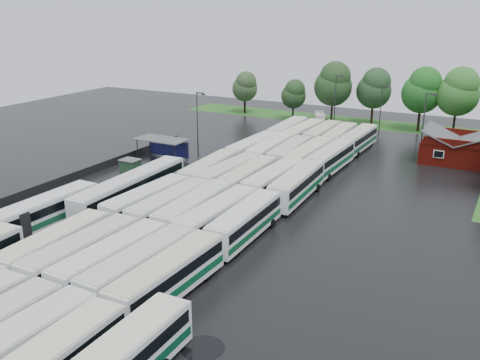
% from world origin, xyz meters
% --- Properties ---
extents(ground, '(160.00, 160.00, 0.00)m').
position_xyz_m(ground, '(0.00, 0.00, 0.00)').
color(ground, black).
rests_on(ground, ground).
extents(brick_building, '(10.07, 8.60, 5.39)m').
position_xyz_m(brick_building, '(24.00, 42.77, 1.87)').
color(brick_building, maroon).
rests_on(brick_building, ground).
extents(wash_shed, '(8.20, 4.20, 3.58)m').
position_xyz_m(wash_shed, '(-17.20, 22.02, 2.99)').
color(wash_shed, '#2D2D30').
rests_on(wash_shed, ground).
extents(utility_hut, '(2.70, 2.20, 2.62)m').
position_xyz_m(utility_hut, '(-16.20, 12.60, 1.32)').
color(utility_hut, '#1D3C24').
rests_on(utility_hut, ground).
extents(grass_strip_north, '(80.00, 10.00, 0.01)m').
position_xyz_m(grass_strip_north, '(2.00, 64.80, 0.01)').
color(grass_strip_north, '#27601C').
rests_on(grass_strip_north, ground).
extents(west_fence, '(0.10, 50.00, 1.20)m').
position_xyz_m(west_fence, '(-22.20, 8.00, 0.60)').
color(west_fence, '#2D2D30').
rests_on(west_fence, ground).
extents(bus_r0c3, '(3.30, 13.24, 3.66)m').
position_xyz_m(bus_r0c3, '(5.24, -25.74, 2.01)').
color(bus_r0c3, white).
rests_on(bus_r0c3, ground).
extents(bus_r1c0, '(3.08, 12.75, 3.53)m').
position_xyz_m(bus_r1c0, '(-4.53, -12.56, 1.94)').
color(bus_r1c0, white).
rests_on(bus_r1c0, ground).
extents(bus_r1c1, '(3.00, 12.99, 3.60)m').
position_xyz_m(bus_r1c1, '(-1.21, -12.49, 1.98)').
color(bus_r1c1, white).
rests_on(bus_r1c1, ground).
extents(bus_r1c2, '(3.17, 13.00, 3.60)m').
position_xyz_m(bus_r1c2, '(2.02, -12.23, 1.98)').
color(bus_r1c2, white).
rests_on(bus_r1c2, ground).
extents(bus_r1c3, '(3.17, 13.05, 3.61)m').
position_xyz_m(bus_r1c3, '(5.10, -12.12, 1.99)').
color(bus_r1c3, white).
rests_on(bus_r1c3, ground).
extents(bus_r1c4, '(3.08, 13.30, 3.69)m').
position_xyz_m(bus_r1c4, '(8.28, -12.40, 2.03)').
color(bus_r1c4, white).
rests_on(bus_r1c4, ground).
extents(bus_r2c0, '(3.31, 13.00, 3.59)m').
position_xyz_m(bus_r2c0, '(-4.36, 1.18, 1.97)').
color(bus_r2c0, white).
rests_on(bus_r2c0, ground).
extents(bus_r2c1, '(2.97, 12.87, 3.57)m').
position_xyz_m(bus_r2c1, '(-1.15, 1.21, 1.96)').
color(bus_r2c1, white).
rests_on(bus_r2c1, ground).
extents(bus_r2c2, '(3.09, 13.23, 3.67)m').
position_xyz_m(bus_r2c2, '(1.99, 1.48, 2.02)').
color(bus_r2c2, white).
rests_on(bus_r2c2, ground).
extents(bus_r2c3, '(3.17, 13.18, 3.65)m').
position_xyz_m(bus_r2c3, '(5.19, 1.08, 2.01)').
color(bus_r2c3, white).
rests_on(bus_r2c3, ground).
extents(bus_r2c4, '(3.03, 12.94, 3.59)m').
position_xyz_m(bus_r2c4, '(8.36, 1.31, 1.97)').
color(bus_r2c4, white).
rests_on(bus_r2c4, ground).
extents(bus_r3c0, '(3.33, 12.91, 3.56)m').
position_xyz_m(bus_r3c0, '(-4.32, 14.98, 1.96)').
color(bus_r3c0, white).
rests_on(bus_r3c0, ground).
extents(bus_r3c1, '(3.39, 13.01, 3.59)m').
position_xyz_m(bus_r3c1, '(-1.09, 14.73, 1.97)').
color(bus_r3c1, white).
rests_on(bus_r3c1, ground).
extents(bus_r3c2, '(2.71, 12.60, 3.51)m').
position_xyz_m(bus_r3c2, '(1.83, 14.77, 1.93)').
color(bus_r3c2, white).
rests_on(bus_r3c2, ground).
extents(bus_r3c3, '(3.16, 13.16, 3.64)m').
position_xyz_m(bus_r3c3, '(5.39, 14.89, 2.00)').
color(bus_r3c3, white).
rests_on(bus_r3c3, ground).
extents(bus_r3c4, '(3.29, 13.32, 3.68)m').
position_xyz_m(bus_r3c4, '(8.57, 14.98, 2.02)').
color(bus_r3c4, white).
rests_on(bus_r3c4, ground).
extents(bus_r4c0, '(3.17, 13.22, 3.66)m').
position_xyz_m(bus_r4c0, '(-4.21, 28.20, 2.01)').
color(bus_r4c0, white).
rests_on(bus_r4c0, ground).
extents(bus_r4c1, '(3.22, 13.21, 3.65)m').
position_xyz_m(bus_r4c1, '(-1.23, 28.13, 2.01)').
color(bus_r4c1, white).
rests_on(bus_r4c1, ground).
extents(bus_r4c2, '(3.26, 12.97, 3.58)m').
position_xyz_m(bus_r4c2, '(1.93, 28.27, 1.97)').
color(bus_r4c2, white).
rests_on(bus_r4c2, ground).
extents(bus_r4c3, '(3.20, 13.38, 3.70)m').
position_xyz_m(bus_r4c3, '(5.15, 28.09, 2.04)').
color(bus_r4c3, white).
rests_on(bus_r4c3, ground).
extents(bus_r4c4, '(3.10, 13.20, 3.66)m').
position_xyz_m(bus_r4c4, '(8.33, 28.61, 2.01)').
color(bus_r4c4, white).
rests_on(bus_r4c4, ground).
extents(bus_r5c0, '(3.18, 13.19, 3.65)m').
position_xyz_m(bus_r5c0, '(-4.34, 42.11, 2.01)').
color(bus_r5c0, white).
rests_on(bus_r5c0, ground).
extents(bus_r5c1, '(3.10, 12.92, 3.58)m').
position_xyz_m(bus_r5c1, '(-1.21, 41.77, 1.97)').
color(bus_r5c1, white).
rests_on(bus_r5c1, ground).
extents(bus_r5c2, '(2.74, 12.71, 3.53)m').
position_xyz_m(bus_r5c2, '(2.08, 42.29, 1.94)').
color(bus_r5c2, white).
rests_on(bus_r5c2, ground).
extents(bus_r5c3, '(2.93, 12.60, 3.49)m').
position_xyz_m(bus_r5c3, '(5.20, 42.19, 1.92)').
color(bus_r5c3, white).
rests_on(bus_r5c3, ground).
extents(bus_r5c4, '(3.02, 12.78, 3.54)m').
position_xyz_m(bus_r5c4, '(8.49, 42.35, 1.95)').
color(bus_r5c4, white).
rests_on(bus_r5c4, ground).
extents(artic_bus_west_b, '(3.39, 19.85, 3.67)m').
position_xyz_m(artic_bus_west_b, '(-9.13, 4.17, 2.04)').
color(artic_bus_west_b, white).
rests_on(artic_bus_west_b, ground).
extents(artic_bus_west_c, '(3.08, 19.38, 3.59)m').
position_xyz_m(artic_bus_west_c, '(-12.50, -9.32, 1.99)').
color(artic_bus_west_c, white).
rests_on(artic_bus_west_c, ground).
extents(minibus, '(3.94, 5.74, 2.35)m').
position_xyz_m(minibus, '(-4.70, 59.58, 1.31)').
color(minibus, white).
rests_on(minibus, ground).
extents(tree_north_0, '(5.77, 5.76, 9.54)m').
position_xyz_m(tree_north_0, '(-23.77, 62.61, 6.13)').
color(tree_north_0, black).
rests_on(tree_north_0, ground).
extents(tree_north_1, '(5.30, 5.30, 8.77)m').
position_xyz_m(tree_north_1, '(-11.09, 60.73, 5.64)').
color(tree_north_1, '#2D2118').
rests_on(tree_north_1, ground).
extents(tree_north_2, '(7.75, 7.75, 12.84)m').
position_xyz_m(tree_north_2, '(-2.67, 61.40, 8.26)').
color(tree_north_2, black).
rests_on(tree_north_2, ground).
extents(tree_north_3, '(7.08, 7.08, 11.72)m').
position_xyz_m(tree_north_3, '(5.07, 64.28, 7.54)').
color(tree_north_3, black).
rests_on(tree_north_3, ground).
extents(tree_north_4, '(7.62, 7.62, 12.62)m').
position_xyz_m(tree_north_4, '(14.81, 62.35, 8.12)').
color(tree_north_4, black).
rests_on(tree_north_4, ground).
extents(tree_north_5, '(7.83, 7.83, 12.96)m').
position_xyz_m(tree_north_5, '(21.31, 62.16, 8.34)').
color(tree_north_5, black).
rests_on(tree_north_5, ground).
extents(lamp_post_ne, '(1.69, 0.33, 10.98)m').
position_xyz_m(lamp_post_ne, '(19.28, 39.63, 6.38)').
color(lamp_post_ne, '#2D2D30').
rests_on(lamp_post_ne, ground).
extents(lamp_post_nw, '(1.63, 0.32, 10.59)m').
position_xyz_m(lamp_post_nw, '(-13.13, 26.07, 6.15)').
color(lamp_post_nw, '#2D2D30').
rests_on(lamp_post_nw, ground).
extents(lamp_post_back_w, '(1.64, 0.32, 10.65)m').
position_xyz_m(lamp_post_back_w, '(-0.37, 56.29, 6.18)').
color(lamp_post_back_w, '#2D2D30').
rests_on(lamp_post_back_w, ground).
extents(lamp_post_back_e, '(1.47, 0.29, 9.53)m').
position_xyz_m(lamp_post_back_e, '(8.95, 55.02, 5.54)').
color(lamp_post_back_e, '#2D2D30').
rests_on(lamp_post_back_e, ground).
extents(puddle_1, '(3.00, 3.00, 0.01)m').
position_xyz_m(puddle_1, '(6.06, -19.54, 0.00)').
color(puddle_1, black).
rests_on(puddle_1, ground).
extents(puddle_2, '(5.37, 5.37, 0.01)m').
position_xyz_m(puddle_2, '(-9.81, 3.43, 0.00)').
color(puddle_2, black).
rests_on(puddle_2, ground).
extents(puddle_3, '(3.65, 3.65, 0.01)m').
position_xyz_m(puddle_3, '(5.85, -4.07, 0.00)').
color(puddle_3, black).
rests_on(puddle_3, ground).
extents(puddle_4, '(3.23, 3.23, 0.01)m').
position_xyz_m(puddle_4, '(14.45, -16.95, 0.00)').
color(puddle_4, black).
rests_on(puddle_4, ground).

